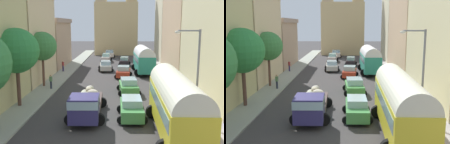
{
  "view_description": "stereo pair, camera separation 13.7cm",
  "coord_description": "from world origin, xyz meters",
  "views": [
    {
      "loc": [
        0.97,
        -10.82,
        7.21
      ],
      "look_at": [
        0.0,
        20.76,
        1.51
      ],
      "focal_mm": 42.48,
      "sensor_mm": 36.0,
      "label": 1
    },
    {
      "loc": [
        1.1,
        -10.82,
        7.21
      ],
      "look_at": [
        0.0,
        20.76,
        1.51
      ],
      "focal_mm": 42.48,
      "sensor_mm": 36.0,
      "label": 2
    }
  ],
  "objects": [
    {
      "name": "streetlamp_near",
      "position": [
        6.26,
        7.83,
        4.09
      ],
      "size": [
        1.83,
        0.28,
        6.87
      ],
      "color": "gray",
      "rests_on": "ground"
    },
    {
      "name": "car_6",
      "position": [
        1.76,
        35.51,
        0.79
      ],
      "size": [
        2.26,
        3.87,
        1.57
      ],
      "color": "#2A2125",
      "rests_on": "ground"
    },
    {
      "name": "sidewalk_right",
      "position": [
        7.25,
        27.0,
        0.07
      ],
      "size": [
        2.5,
        70.0,
        0.14
      ],
      "primitive_type": "cube",
      "color": "#A5A19E",
      "rests_on": "ground"
    },
    {
      "name": "car_2",
      "position": [
        -1.37,
        47.42,
        0.81
      ],
      "size": [
        2.56,
        4.17,
        1.61
      ],
      "color": "beige",
      "rests_on": "ground"
    },
    {
      "name": "roadside_tree_1",
      "position": [
        -7.9,
        11.47,
        4.98
      ],
      "size": [
        3.88,
        3.88,
        6.94
      ],
      "color": "brown",
      "rests_on": "ground"
    },
    {
      "name": "building_left_3",
      "position": [
        -10.99,
        34.41,
        4.11
      ],
      "size": [
        5.48,
        11.86,
        8.17
      ],
      "color": "tan",
      "rests_on": "ground"
    },
    {
      "name": "car_3",
      "position": [
        1.87,
        8.95,
        0.82
      ],
      "size": [
        2.32,
        4.22,
        1.64
      ],
      "color": "#469149",
      "rests_on": "ground"
    },
    {
      "name": "building_right_3",
      "position": [
        10.65,
        42.93,
        6.33
      ],
      "size": [
        4.31,
        9.99,
        12.66
      ],
      "color": "beige",
      "rests_on": "ground"
    },
    {
      "name": "building_left_2",
      "position": [
        -10.75,
        22.3,
        5.61
      ],
      "size": [
        4.95,
        11.12,
        11.17
      ],
      "color": "beige",
      "rests_on": "ground"
    },
    {
      "name": "parked_bus_0",
      "position": [
        4.57,
        5.92,
        2.27
      ],
      "size": [
        3.28,
        10.03,
        4.08
      ],
      "color": "yellow",
      "rests_on": "ground"
    },
    {
      "name": "car_5",
      "position": [
        1.45,
        24.93,
        0.8
      ],
      "size": [
        2.53,
        3.92,
        1.6
      ],
      "color": "#B93622",
      "rests_on": "ground"
    },
    {
      "name": "building_right_2",
      "position": [
        11.4,
        30.29,
        6.38
      ],
      "size": [
        5.81,
        14.79,
        12.75
      ],
      "color": "tan",
      "rests_on": "ground"
    },
    {
      "name": "pedestrian_1",
      "position": [
        -7.7,
        28.67,
        1.04
      ],
      "size": [
        0.34,
        0.34,
        1.81
      ],
      "color": "#2C204E",
      "rests_on": "ground"
    },
    {
      "name": "car_1",
      "position": [
        -1.74,
        40.51,
        0.81
      ],
      "size": [
        2.19,
        4.42,
        1.6
      ],
      "color": "silver",
      "rests_on": "ground"
    },
    {
      "name": "sidewalk_left",
      "position": [
        -7.25,
        27.0,
        0.07
      ],
      "size": [
        2.5,
        70.0,
        0.14
      ],
      "primitive_type": "cube",
      "color": "#979C8F",
      "rests_on": "ground"
    },
    {
      "name": "cargo_truck_0",
      "position": [
        -1.6,
        8.64,
        1.19
      ],
      "size": [
        3.05,
        7.16,
        2.23
      ],
      "color": "navy",
      "rests_on": "ground"
    },
    {
      "name": "parked_bus_1",
      "position": [
        4.48,
        28.41,
        2.19
      ],
      "size": [
        3.44,
        8.17,
        3.98
      ],
      "color": "#288B74",
      "rests_on": "ground"
    },
    {
      "name": "building_right_1",
      "position": [
        10.95,
        15.12,
        5.56
      ],
      "size": [
        5.4,
        14.82,
        11.07
      ],
      "color": "beige",
      "rests_on": "ground"
    },
    {
      "name": "roadside_tree_2",
      "position": [
        -7.9,
        19.09,
        4.74
      ],
      "size": [
        3.28,
        3.28,
        6.4
      ],
      "color": "brown",
      "rests_on": "ground"
    },
    {
      "name": "pedestrian_2",
      "position": [
        -6.7,
        17.67,
        1.01
      ],
      "size": [
        0.48,
        0.48,
        1.75
      ],
      "color": "#252B3D",
      "rests_on": "ground"
    },
    {
      "name": "car_4",
      "position": [
        1.88,
        16.53,
        0.8
      ],
      "size": [
        2.55,
        4.19,
        1.6
      ],
      "color": "#4A994A",
      "rests_on": "ground"
    },
    {
      "name": "ground_plane",
      "position": [
        0.0,
        27.0,
        0.0
      ],
      "size": [
        154.0,
        154.0,
        0.0
      ],
      "primitive_type": "plane",
      "color": "#3C3938"
    },
    {
      "name": "distant_church",
      "position": [
        -0.0,
        54.32,
        6.99
      ],
      "size": [
        10.04,
        7.8,
        19.55
      ],
      "color": "tan",
      "rests_on": "ground"
    },
    {
      "name": "car_0",
      "position": [
        -1.3,
        30.35,
        0.79
      ],
      "size": [
        2.53,
        4.32,
        1.57
      ],
      "color": "silver",
      "rests_on": "ground"
    }
  ]
}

